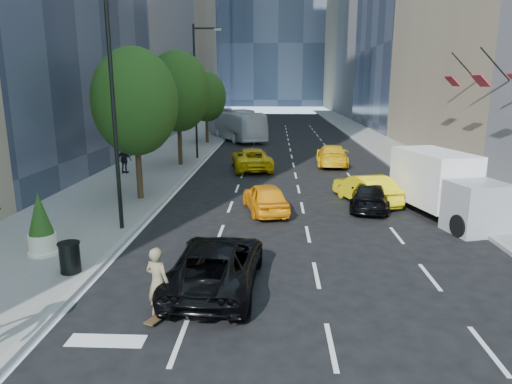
{
  "coord_description": "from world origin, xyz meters",
  "views": [
    {
      "loc": [
        -0.3,
        -13.35,
        5.81
      ],
      "look_at": [
        -1.09,
        4.43,
        1.6
      ],
      "focal_mm": 32.0,
      "sensor_mm": 36.0,
      "label": 1
    }
  ],
  "objects_px": {
    "black_sedan_lincoln": "(216,264)",
    "trash_can": "(70,258)",
    "city_bus": "(235,125)",
    "planter_shrub": "(41,225)",
    "box_truck": "(444,185)",
    "black_sedan_mercedes": "(370,196)",
    "skateboarder": "(158,287)"
  },
  "relations": [
    {
      "from": "box_truck",
      "to": "black_sedan_mercedes",
      "type": "bearing_deg",
      "value": 140.94
    },
    {
      "from": "skateboarder",
      "to": "box_truck",
      "type": "xyz_separation_m",
      "value": [
        10.33,
        9.68,
        0.54
      ]
    },
    {
      "from": "skateboarder",
      "to": "city_bus",
      "type": "height_order",
      "value": "city_bus"
    },
    {
      "from": "box_truck",
      "to": "planter_shrub",
      "type": "xyz_separation_m",
      "value": [
        -15.35,
        -5.65,
        -0.27
      ]
    },
    {
      "from": "black_sedan_lincoln",
      "to": "box_truck",
      "type": "xyz_separation_m",
      "value": [
        9.13,
        7.68,
        0.73
      ]
    },
    {
      "from": "skateboarder",
      "to": "box_truck",
      "type": "bearing_deg",
      "value": -113.37
    },
    {
      "from": "skateboarder",
      "to": "box_truck",
      "type": "distance_m",
      "value": 14.17
    },
    {
      "from": "black_sedan_lincoln",
      "to": "city_bus",
      "type": "height_order",
      "value": "city_bus"
    },
    {
      "from": "skateboarder",
      "to": "planter_shrub",
      "type": "xyz_separation_m",
      "value": [
        -5.02,
        4.03,
        0.27
      ]
    },
    {
      "from": "city_bus",
      "to": "trash_can",
      "type": "xyz_separation_m",
      "value": [
        -1.93,
        -36.16,
        -0.99
      ]
    },
    {
      "from": "black_sedan_lincoln",
      "to": "planter_shrub",
      "type": "distance_m",
      "value": 6.56
    },
    {
      "from": "trash_can",
      "to": "planter_shrub",
      "type": "bearing_deg",
      "value": 137.53
    },
    {
      "from": "black_sedan_lincoln",
      "to": "trash_can",
      "type": "distance_m",
      "value": 4.63
    },
    {
      "from": "box_truck",
      "to": "trash_can",
      "type": "distance_m",
      "value": 15.5
    },
    {
      "from": "black_sedan_lincoln",
      "to": "box_truck",
      "type": "distance_m",
      "value": 11.95
    },
    {
      "from": "skateboarder",
      "to": "trash_can",
      "type": "height_order",
      "value": "skateboarder"
    },
    {
      "from": "box_truck",
      "to": "planter_shrub",
      "type": "distance_m",
      "value": 16.36
    },
    {
      "from": "skateboarder",
      "to": "box_truck",
      "type": "relative_size",
      "value": 0.29
    },
    {
      "from": "city_bus",
      "to": "planter_shrub",
      "type": "xyz_separation_m",
      "value": [
        -3.55,
        -34.67,
        -0.42
      ]
    },
    {
      "from": "skateboarder",
      "to": "trash_can",
      "type": "distance_m",
      "value": 4.26
    },
    {
      "from": "black_sedan_lincoln",
      "to": "city_bus",
      "type": "xyz_separation_m",
      "value": [
        -2.67,
        36.7,
        0.88
      ]
    },
    {
      "from": "black_sedan_lincoln",
      "to": "black_sedan_mercedes",
      "type": "bearing_deg",
      "value": -121.63
    },
    {
      "from": "black_sedan_lincoln",
      "to": "planter_shrub",
      "type": "height_order",
      "value": "planter_shrub"
    },
    {
      "from": "trash_can",
      "to": "city_bus",
      "type": "bearing_deg",
      "value": 86.95
    },
    {
      "from": "city_bus",
      "to": "box_truck",
      "type": "distance_m",
      "value": 31.33
    },
    {
      "from": "black_sedan_lincoln",
      "to": "trash_can",
      "type": "bearing_deg",
      "value": -3.8
    },
    {
      "from": "black_sedan_mercedes",
      "to": "trash_can",
      "type": "height_order",
      "value": "black_sedan_mercedes"
    },
    {
      "from": "trash_can",
      "to": "planter_shrub",
      "type": "relative_size",
      "value": 0.42
    },
    {
      "from": "box_truck",
      "to": "trash_can",
      "type": "height_order",
      "value": "box_truck"
    },
    {
      "from": "city_bus",
      "to": "planter_shrub",
      "type": "distance_m",
      "value": 34.86
    },
    {
      "from": "box_truck",
      "to": "planter_shrub",
      "type": "relative_size",
      "value": 2.91
    },
    {
      "from": "black_sedan_mercedes",
      "to": "box_truck",
      "type": "bearing_deg",
      "value": 167.32
    }
  ]
}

